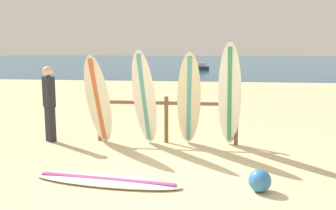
{
  "coord_description": "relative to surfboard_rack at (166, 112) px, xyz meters",
  "views": [
    {
      "loc": [
        0.86,
        -5.21,
        2.13
      ],
      "look_at": [
        -0.19,
        3.01,
        0.82
      ],
      "focal_mm": 38.53,
      "sensor_mm": 36.0,
      "label": 1
    }
  ],
  "objects": [
    {
      "name": "ocean_water",
      "position": [
        0.19,
        55.29,
        -0.69
      ],
      "size": [
        120.0,
        80.0,
        0.01
      ],
      "primitive_type": "cube",
      "color": "navy",
      "rests_on": "ground"
    },
    {
      "name": "surfboard_rack",
      "position": [
        0.0,
        0.0,
        0.0
      ],
      "size": [
        3.22,
        0.09,
        1.06
      ],
      "color": "brown",
      "rests_on": "ground"
    },
    {
      "name": "surfboard_leaning_far_left",
      "position": [
        -1.44,
        -0.42,
        0.3
      ],
      "size": [
        0.65,
        0.76,
        2.0
      ],
      "color": "silver",
      "rests_on": "ground"
    },
    {
      "name": "beach_ball",
      "position": [
        1.76,
        -2.65,
        -0.53
      ],
      "size": [
        0.34,
        0.34,
        0.34
      ],
      "primitive_type": "sphere",
      "color": "#3372B2",
      "rests_on": "ground"
    },
    {
      "name": "surfboard_leaning_left",
      "position": [
        -0.42,
        -0.38,
        0.36
      ],
      "size": [
        0.61,
        0.81,
        2.11
      ],
      "color": "white",
      "rests_on": "ground"
    },
    {
      "name": "surfboard_leaning_center",
      "position": [
        1.38,
        -0.35,
        0.43
      ],
      "size": [
        0.55,
        0.97,
        2.26
      ],
      "color": "white",
      "rests_on": "ground"
    },
    {
      "name": "surfboard_lying_on_sand",
      "position": [
        -0.62,
        -2.59,
        -0.66
      ],
      "size": [
        2.51,
        0.81,
        0.08
      ],
      "color": "silver",
      "rests_on": "ground"
    },
    {
      "name": "surfboard_leaning_center_left",
      "position": [
        0.53,
        -0.36,
        0.34
      ],
      "size": [
        0.58,
        0.97,
        2.07
      ],
      "color": "beige",
      "rests_on": "ground"
    },
    {
      "name": "small_boat_offshore",
      "position": [
        -0.34,
        28.58,
        -0.44
      ],
      "size": [
        1.78,
        2.68,
        0.71
      ],
      "color": "#333842",
      "rests_on": "ocean_water"
    },
    {
      "name": "ground_plane",
      "position": [
        0.19,
        -2.71,
        -0.7
      ],
      "size": [
        120.0,
        120.0,
        0.0
      ],
      "primitive_type": "plane",
      "color": "beige"
    },
    {
      "name": "beachgoer_standing",
      "position": [
        -2.65,
        -0.24,
        0.25
      ],
      "size": [
        0.33,
        0.31,
        1.73
      ],
      "color": "#26262D",
      "rests_on": "ground"
    }
  ]
}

